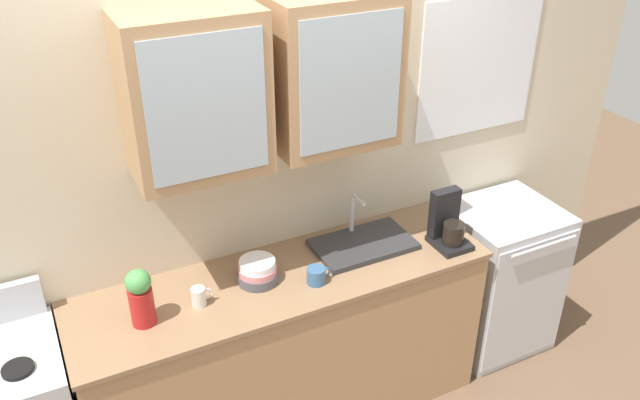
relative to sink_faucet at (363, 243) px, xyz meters
name	(u,v)px	position (x,y,z in m)	size (l,w,h in m)	color
back_wall_unit	(257,160)	(-0.46, 0.25, 0.47)	(4.61, 0.44, 2.61)	beige
counter	(287,348)	(-0.46, -0.06, -0.48)	(2.05, 0.58, 0.92)	#A87F56
sink_faucet	(363,243)	(0.00, 0.00, 0.00)	(0.51, 0.31, 0.26)	#2D2D30
bowl_stack	(258,271)	(-0.59, -0.03, 0.03)	(0.20, 0.20, 0.12)	#4C4C54
vase	(140,297)	(-1.14, -0.09, 0.12)	(0.11, 0.11, 0.27)	#B21E1E
cup_near_sink	(317,275)	(-0.35, -0.17, 0.02)	(0.12, 0.09, 0.08)	#38608C
cup_near_bowls	(199,296)	(-0.89, -0.08, 0.02)	(0.10, 0.07, 0.09)	silver
dishwasher	(498,277)	(0.91, -0.06, -0.48)	(0.59, 0.57, 0.92)	silver
coffee_maker	(448,225)	(0.40, -0.16, 0.09)	(0.17, 0.20, 0.29)	black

